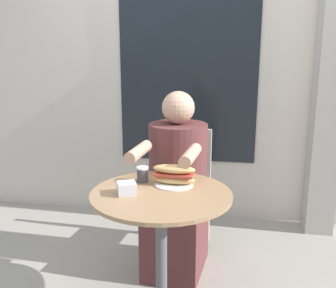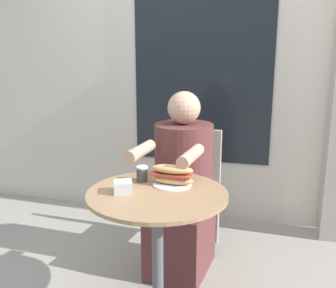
# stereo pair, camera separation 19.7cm
# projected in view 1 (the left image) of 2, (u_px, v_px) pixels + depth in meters

# --- Properties ---
(storefront_wall) EXTENTS (8.00, 0.09, 2.80)m
(storefront_wall) POSITION_uv_depth(u_px,v_px,m) (193.00, 53.00, 3.21)
(storefront_wall) COLOR beige
(storefront_wall) RESTS_ON ground_plane
(lattice_pillar) EXTENTS (0.21, 0.21, 2.40)m
(lattice_pillar) POSITION_uv_depth(u_px,v_px,m) (330.00, 81.00, 2.93)
(lattice_pillar) COLOR #B2ADA3
(lattice_pillar) RESTS_ON ground_plane
(cafe_table) EXTENTS (0.71, 0.71, 0.74)m
(cafe_table) POSITION_uv_depth(u_px,v_px,m) (161.00, 229.00, 2.01)
(cafe_table) COLOR #997551
(cafe_table) RESTS_ON ground_plane
(diner_chair) EXTENTS (0.41, 0.41, 0.87)m
(diner_chair) POSITION_uv_depth(u_px,v_px,m) (185.00, 177.00, 2.88)
(diner_chair) COLOR #ADA393
(diner_chair) RESTS_ON ground_plane
(seated_diner) EXTENTS (0.42, 0.69, 1.18)m
(seated_diner) POSITION_uv_depth(u_px,v_px,m) (177.00, 196.00, 2.55)
(seated_diner) COLOR brown
(seated_diner) RESTS_ON ground_plane
(sandwich_on_plate) EXTENTS (0.23, 0.20, 0.11)m
(sandwich_on_plate) POSITION_uv_depth(u_px,v_px,m) (174.00, 176.00, 2.06)
(sandwich_on_plate) COLOR white
(sandwich_on_plate) RESTS_ON cafe_table
(drink_cup) EXTENTS (0.06, 0.06, 0.08)m
(drink_cup) POSITION_uv_depth(u_px,v_px,m) (143.00, 174.00, 2.11)
(drink_cup) COLOR #424247
(drink_cup) RESTS_ON cafe_table
(napkin_box) EXTENTS (0.12, 0.12, 0.06)m
(napkin_box) POSITION_uv_depth(u_px,v_px,m) (127.00, 188.00, 1.94)
(napkin_box) COLOR silver
(napkin_box) RESTS_ON cafe_table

